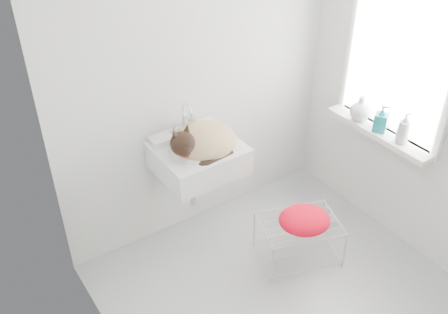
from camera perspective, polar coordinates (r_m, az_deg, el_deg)
floor at (r=3.64m, az=6.27°, el=-14.65°), size 2.20×2.00×0.02m
back_wall at (r=3.53m, az=-2.90°, el=9.44°), size 2.20×0.02×2.50m
right_wall at (r=3.58m, az=21.41°, el=7.39°), size 0.02×2.00×2.50m
left_wall at (r=2.36m, az=-12.96°, el=-5.76°), size 0.02×2.00×2.50m
window_glass at (r=3.63m, az=19.12°, el=10.02°), size 0.01×0.80×1.00m
window_frame at (r=3.62m, az=18.97°, el=9.97°), size 0.04×0.90×1.10m
windowsill at (r=3.81m, az=16.96°, el=2.68°), size 0.16×0.88×0.04m
sink at (r=3.45m, az=-2.93°, el=1.19°), size 0.57×0.50×0.23m
faucet at (r=3.51m, az=-4.54°, el=4.43°), size 0.21×0.15×0.21m
cat at (r=3.42m, az=-2.63°, el=1.69°), size 0.51×0.44×0.30m
wire_rack at (r=3.78m, az=8.31°, el=-9.30°), size 0.64×0.54×0.33m
towel at (r=3.59m, az=8.95°, el=-7.57°), size 0.44×0.41×0.15m
bottle_a at (r=3.69m, az=19.18°, el=1.53°), size 0.09×0.09×0.19m
bottle_b at (r=3.79m, az=16.98°, el=2.85°), size 0.12×0.12×0.20m
bottle_c at (r=3.89m, az=14.87°, el=4.12°), size 0.21×0.21×0.19m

